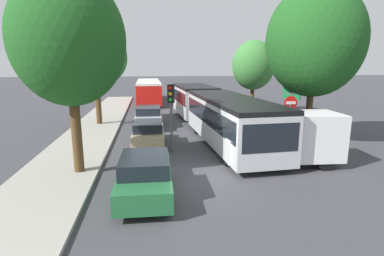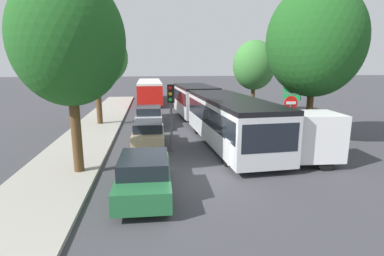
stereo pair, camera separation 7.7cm
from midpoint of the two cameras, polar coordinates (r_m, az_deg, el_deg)
ground_plane at (r=11.57m, az=2.07°, el=-10.16°), size 200.00×200.00×0.00m
kerb_strip_left at (r=23.64m, az=-16.94°, el=1.07°), size 3.20×34.80×0.14m
articulated_bus at (r=19.90m, az=3.90°, el=3.80°), size 3.63×17.79×2.62m
city_bus_rear at (r=35.46m, az=-8.02°, el=7.22°), size 2.60×11.47×2.47m
queued_car_green at (r=10.33m, az=-8.84°, el=-8.86°), size 1.83×4.09×1.41m
queued_car_tan at (r=16.44m, az=-8.14°, el=-1.01°), size 1.76×3.93×1.35m
queued_car_silver at (r=21.42m, az=-8.03°, el=2.18°), size 1.88×4.21×1.45m
white_van at (r=13.67m, az=17.57°, el=-1.74°), size 5.11×2.25×2.31m
traffic_light at (r=14.89m, az=-3.87°, el=4.82°), size 0.37×0.39×3.40m
no_entry_sign at (r=15.93m, az=18.31°, el=2.45°), size 0.70×0.08×2.82m
direction_sign_post at (r=17.43m, az=18.52°, el=5.52°), size 0.41×1.37×3.60m
tree_left_near at (r=12.39m, az=-22.27°, el=15.11°), size 4.17×4.17×7.69m
tree_left_mid at (r=22.40m, az=-17.74°, el=12.64°), size 4.39×4.39×6.85m
tree_right_near at (r=17.65m, az=22.28°, el=14.59°), size 5.10×5.10×8.51m
tree_right_mid at (r=26.94m, az=11.84°, el=11.61°), size 3.65×3.65×6.40m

